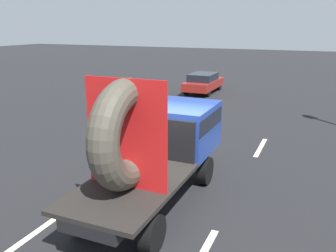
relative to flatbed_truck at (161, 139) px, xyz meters
name	(u,v)px	position (x,y,z in m)	size (l,w,h in m)	color
ground_plane	(161,192)	(-0.09, 0.20, -1.62)	(120.00, 120.00, 0.00)	black
flatbed_truck	(161,139)	(0.00, 0.00, 0.00)	(2.02, 5.61, 3.43)	black
distant_sedan	(203,82)	(-3.66, 14.91, -0.92)	(1.72, 4.02, 1.31)	black
lane_dash_left_near	(39,230)	(-1.83, -2.64, -1.62)	(2.33, 0.16, 0.01)	beige
lane_dash_left_far	(175,133)	(-1.83, 5.45, -1.62)	(2.96, 0.16, 0.01)	beige
lane_dash_right_far	(261,147)	(1.83, 5.05, -1.62)	(2.21, 0.16, 0.01)	beige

